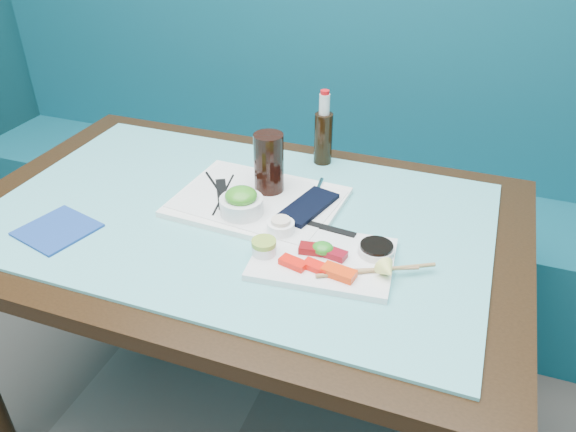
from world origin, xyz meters
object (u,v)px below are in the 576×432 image
(cola_glass, at_px, (269,163))
(cola_bottle_body, at_px, (323,139))
(dining_table, at_px, (239,243))
(sashimi_plate, at_px, (323,259))
(serving_tray, at_px, (258,202))
(booth_bench, at_px, (329,190))
(blue_napkin, at_px, (57,230))
(seaweed_bowl, at_px, (242,206))

(cola_glass, relative_size, cola_bottle_body, 1.06)
(dining_table, distance_m, sashimi_plate, 0.30)
(cola_bottle_body, bearing_deg, serving_tray, -106.19)
(booth_bench, distance_m, dining_table, 0.89)
(booth_bench, height_order, cola_bottle_body, booth_bench)
(blue_napkin, bearing_deg, cola_bottle_body, 49.31)
(blue_napkin, bearing_deg, cola_glass, 38.88)
(booth_bench, relative_size, blue_napkin, 19.34)
(sashimi_plate, distance_m, cola_bottle_body, 0.49)
(dining_table, distance_m, serving_tray, 0.12)
(dining_table, height_order, cola_bottle_body, cola_bottle_body)
(seaweed_bowl, bearing_deg, booth_bench, 91.43)
(cola_glass, bearing_deg, dining_table, -110.18)
(dining_table, bearing_deg, seaweed_bowl, -38.84)
(booth_bench, relative_size, serving_tray, 7.34)
(booth_bench, distance_m, sashimi_plate, 1.06)
(cola_glass, bearing_deg, blue_napkin, -141.12)
(seaweed_bowl, relative_size, cola_bottle_body, 0.72)
(serving_tray, bearing_deg, blue_napkin, -142.45)
(dining_table, xyz_separation_m, cola_glass, (0.04, 0.11, 0.19))
(cola_bottle_body, bearing_deg, dining_table, -108.42)
(sashimi_plate, bearing_deg, seaweed_bowl, 152.03)
(dining_table, bearing_deg, booth_bench, 90.00)
(cola_glass, distance_m, cola_bottle_body, 0.24)
(dining_table, relative_size, serving_tray, 3.43)
(booth_bench, height_order, blue_napkin, booth_bench)
(booth_bench, bearing_deg, serving_tray, -87.70)
(cola_glass, relative_size, blue_napkin, 1.01)
(booth_bench, distance_m, cola_bottle_body, 0.68)
(serving_tray, relative_size, cola_glass, 2.60)
(dining_table, height_order, blue_napkin, blue_napkin)
(seaweed_bowl, relative_size, cola_glass, 0.68)
(dining_table, relative_size, sashimi_plate, 4.64)
(serving_tray, relative_size, seaweed_bowl, 3.84)
(sashimi_plate, height_order, serving_tray, same)
(sashimi_plate, bearing_deg, serving_tray, 137.21)
(cola_bottle_body, bearing_deg, seaweed_bowl, -104.45)
(serving_tray, bearing_deg, dining_table, -115.57)
(seaweed_bowl, bearing_deg, dining_table, 141.16)
(sashimi_plate, relative_size, blue_napkin, 1.95)
(dining_table, relative_size, blue_napkin, 9.03)
(sashimi_plate, height_order, cola_bottle_body, cola_bottle_body)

